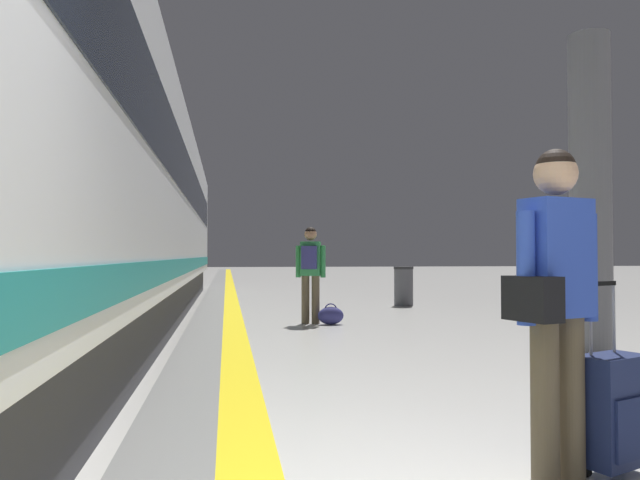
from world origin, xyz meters
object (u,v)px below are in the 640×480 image
(traveller_foreground, at_px, (555,289))
(rolling_suitcase_foreground, at_px, (614,410))
(duffel_bag_near, at_px, (331,316))
(high_speed_train, at_px, (53,147))
(waste_bin, at_px, (404,286))
(platform_pillar, at_px, (590,205))
(passenger_near, at_px, (310,266))

(traveller_foreground, height_order, rolling_suitcase_foreground, traveller_foreground)
(duffel_bag_near, bearing_deg, high_speed_train, -148.91)
(duffel_bag_near, height_order, waste_bin, waste_bin)
(traveller_foreground, bearing_deg, waste_bin, 77.42)
(platform_pillar, distance_m, waste_bin, 7.68)
(high_speed_train, bearing_deg, rolling_suitcase_foreground, -49.30)
(traveller_foreground, relative_size, duffel_bag_near, 3.92)
(traveller_foreground, bearing_deg, duffel_bag_near, 89.45)
(platform_pillar, bearing_deg, traveller_foreground, -125.39)
(duffel_bag_near, distance_m, platform_pillar, 4.86)
(passenger_near, distance_m, platform_pillar, 4.96)
(traveller_foreground, height_order, platform_pillar, platform_pillar)
(waste_bin, bearing_deg, platform_pillar, -91.07)
(passenger_near, bearing_deg, rolling_suitcase_foreground, -85.16)
(rolling_suitcase_foreground, distance_m, platform_pillar, 3.90)
(traveller_foreground, distance_m, waste_bin, 11.03)
(traveller_foreground, xyz_separation_m, platform_pillar, (2.26, 3.18, 0.73))
(passenger_near, height_order, waste_bin, passenger_near)
(high_speed_train, height_order, duffel_bag_near, high_speed_train)
(high_speed_train, relative_size, duffel_bag_near, 65.37)
(duffel_bag_near, bearing_deg, platform_pillar, -61.54)
(duffel_bag_near, xyz_separation_m, waste_bin, (2.33, 3.53, 0.30))
(rolling_suitcase_foreground, relative_size, duffel_bag_near, 2.34)
(traveller_foreground, bearing_deg, passenger_near, 91.98)
(high_speed_train, relative_size, platform_pillar, 7.99)
(high_speed_train, distance_m, platform_pillar, 6.34)
(rolling_suitcase_foreground, bearing_deg, traveller_foreground, -170.20)
(rolling_suitcase_foreground, height_order, passenger_near, passenger_near)
(traveller_foreground, xyz_separation_m, rolling_suitcase_foreground, (0.37, 0.06, -0.65))
(passenger_near, relative_size, waste_bin, 1.82)
(platform_pillar, height_order, waste_bin, platform_pillar)
(traveller_foreground, height_order, waste_bin, traveller_foreground)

